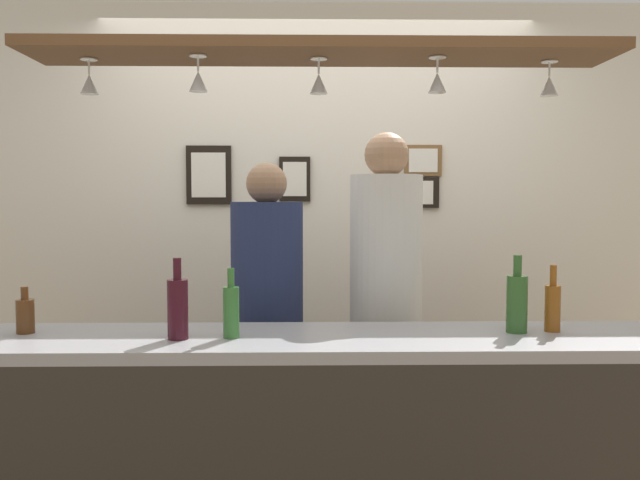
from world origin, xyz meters
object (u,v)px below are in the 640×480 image
at_px(person_left_navy_shirt, 267,301).
at_px(picture_frame_upper_small, 423,161).
at_px(bottle_beer_amber_tall, 553,306).
at_px(bottle_champagne_green, 517,302).
at_px(person_right_white_patterned_shirt, 386,281).
at_px(bottle_beer_green_import, 231,310).
at_px(picture_frame_lower_pair, 413,193).
at_px(bottle_beer_brown_stubby, 25,315).
at_px(bottle_wine_dark_red, 178,307).
at_px(picture_frame_caricature, 209,175).
at_px(picture_frame_crest, 295,179).

bearing_deg(person_left_navy_shirt, picture_frame_upper_small, 41.39).
bearing_deg(picture_frame_upper_small, bottle_beer_amber_tall, -78.38).
bearing_deg(bottle_champagne_green, person_right_white_patterned_shirt, 126.00).
distance_m(bottle_beer_green_import, picture_frame_upper_small, 1.84).
height_order(person_right_white_patterned_shirt, picture_frame_lower_pair, person_right_white_patterned_shirt).
distance_m(bottle_beer_amber_tall, bottle_beer_brown_stubby, 2.03).
xyz_separation_m(person_right_white_patterned_shirt, picture_frame_lower_pair, (0.25, 0.76, 0.43)).
distance_m(bottle_beer_amber_tall, bottle_wine_dark_red, 1.43).
bearing_deg(bottle_champagne_green, picture_frame_caricature, 135.35).
relative_size(person_right_white_patterned_shirt, bottle_beer_brown_stubby, 9.87).
relative_size(person_right_white_patterned_shirt, bottle_beer_green_import, 6.83).
bearing_deg(person_right_white_patterned_shirt, picture_frame_lower_pair, 71.92).
relative_size(bottle_beer_brown_stubby, picture_frame_upper_small, 0.82).
height_order(person_right_white_patterned_shirt, bottle_beer_green_import, person_right_white_patterned_shirt).
distance_m(bottle_beer_green_import, bottle_wine_dark_red, 0.19).
relative_size(bottle_beer_amber_tall, picture_frame_crest, 1.00).
bearing_deg(bottle_beer_brown_stubby, bottle_beer_amber_tall, -0.15).
relative_size(bottle_beer_green_import, bottle_wine_dark_red, 0.87).
bearing_deg(picture_frame_caricature, bottle_beer_amber_tall, -41.48).
bearing_deg(picture_frame_crest, bottle_wine_dark_red, -105.43).
bearing_deg(picture_frame_upper_small, picture_frame_lower_pair, 180.00).
bearing_deg(picture_frame_lower_pair, picture_frame_upper_small, 0.00).
relative_size(picture_frame_upper_small, picture_frame_caricature, 0.65).
relative_size(person_right_white_patterned_shirt, picture_frame_caricature, 5.22).
xyz_separation_m(bottle_champagne_green, picture_frame_upper_small, (-0.13, 1.36, 0.62)).
bearing_deg(bottle_beer_green_import, picture_frame_caricature, 101.34).
xyz_separation_m(person_left_navy_shirt, bottle_beer_green_import, (-0.09, -0.68, 0.07)).
bearing_deg(bottle_beer_green_import, bottle_wine_dark_red, -174.50).
height_order(person_right_white_patterned_shirt, picture_frame_caricature, person_right_white_patterned_shirt).
bearing_deg(bottle_wine_dark_red, person_left_navy_shirt, 67.78).
bearing_deg(bottle_beer_green_import, picture_frame_upper_small, 56.42).
height_order(bottle_beer_amber_tall, bottle_champagne_green, bottle_champagne_green).
xyz_separation_m(person_left_navy_shirt, picture_frame_caricature, (-0.38, 0.76, 0.62)).
relative_size(picture_frame_upper_small, picture_frame_lower_pair, 0.73).
bearing_deg(picture_frame_caricature, bottle_wine_dark_red, -86.25).
height_order(bottle_wine_dark_red, picture_frame_lower_pair, picture_frame_lower_pair).
relative_size(bottle_beer_green_import, picture_frame_caricature, 0.76).
bearing_deg(bottle_beer_amber_tall, bottle_beer_brown_stubby, 179.85).
xyz_separation_m(person_left_navy_shirt, bottle_beer_brown_stubby, (-0.89, -0.58, 0.04)).
bearing_deg(person_left_navy_shirt, bottle_beer_brown_stubby, -147.01).
xyz_separation_m(bottle_beer_amber_tall, bottle_champagne_green, (-0.14, -0.02, 0.02)).
bearing_deg(person_right_white_patterned_shirt, bottle_champagne_green, -54.00).
relative_size(bottle_beer_amber_tall, picture_frame_caricature, 0.76).
bearing_deg(picture_frame_caricature, person_right_white_patterned_shirt, -38.96).
height_order(bottle_beer_amber_tall, picture_frame_lower_pair, picture_frame_lower_pair).
relative_size(bottle_champagne_green, bottle_wine_dark_red, 1.00).
bearing_deg(picture_frame_crest, bottle_champagne_green, -57.15).
relative_size(person_left_navy_shirt, picture_frame_caricature, 4.81).
bearing_deg(bottle_champagne_green, bottle_beer_green_import, -175.80).
relative_size(bottle_beer_amber_tall, bottle_wine_dark_red, 0.87).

